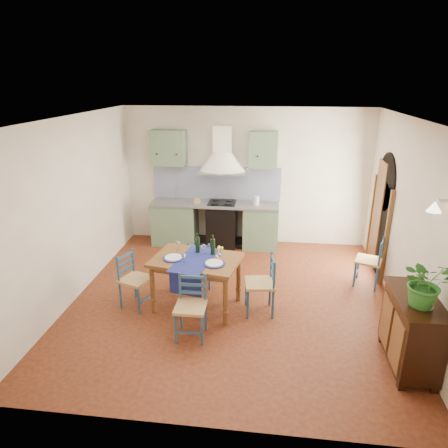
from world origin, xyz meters
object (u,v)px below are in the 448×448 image
(chair_near, at_px, (191,306))
(sideboard, at_px, (411,329))
(dining_table, at_px, (196,264))
(potted_plant, at_px, (426,283))

(chair_near, relative_size, sideboard, 0.83)
(dining_table, height_order, potted_plant, potted_plant)
(sideboard, bearing_deg, potted_plant, -91.94)
(dining_table, xyz_separation_m, sideboard, (2.78, -1.00, -0.21))
(dining_table, xyz_separation_m, potted_plant, (2.78, -1.16, 0.51))
(dining_table, height_order, chair_near, dining_table)
(potted_plant, bearing_deg, chair_near, 170.93)
(sideboard, relative_size, potted_plant, 1.82)
(potted_plant, bearing_deg, dining_table, 157.31)
(dining_table, bearing_deg, chair_near, -85.37)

